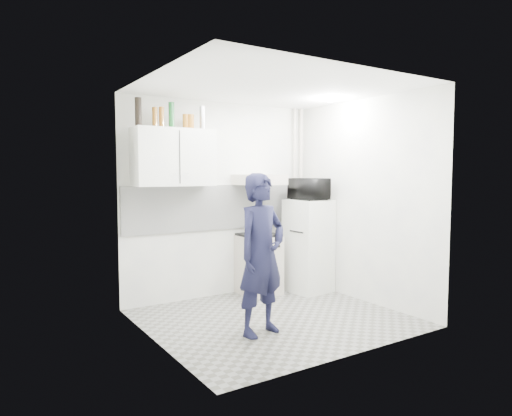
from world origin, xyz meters
TOP-DOWN VIEW (x-y plane):
  - floor at (0.00, 0.00)m, footprint 2.80×2.80m
  - ceiling at (0.00, 0.00)m, footprint 2.80×2.80m
  - wall_back at (0.00, 1.25)m, footprint 2.80×0.00m
  - wall_left at (-1.40, 0.00)m, footprint 0.00×2.60m
  - wall_right at (1.40, 0.00)m, footprint 0.00×2.60m
  - person at (-0.39, -0.33)m, footprint 0.67×0.51m
  - stove at (0.44, 1.00)m, footprint 0.50×0.50m
  - fridge at (1.10, 0.74)m, footprint 0.59×0.59m
  - stove_top at (0.44, 1.00)m, footprint 0.48×0.48m
  - saucepan at (0.42, 1.02)m, footprint 0.19×0.19m
  - microwave at (1.10, 0.74)m, footprint 0.56×0.40m
  - bottle_a at (-1.19, 1.07)m, footprint 0.08×0.08m
  - bottle_b at (-0.99, 1.07)m, footprint 0.06×0.06m
  - bottle_c at (-0.90, 1.07)m, footprint 0.06×0.06m
  - bottle_d at (-0.77, 1.07)m, footprint 0.07×0.07m
  - canister_a at (-0.59, 1.07)m, footprint 0.07×0.07m
  - canister_b at (-0.53, 1.07)m, footprint 0.10×0.10m
  - bottle_e at (-0.36, 1.07)m, footprint 0.07×0.07m
  - upper_cabinet at (-0.75, 1.07)m, footprint 1.00×0.35m
  - range_hood at (0.45, 1.00)m, footprint 0.60×0.50m
  - backsplash at (0.00, 1.24)m, footprint 2.74×0.03m
  - pipe_a at (1.30, 1.17)m, footprint 0.05×0.05m
  - pipe_b at (1.18, 1.17)m, footprint 0.04×0.04m
  - ceiling_spot_fixture at (1.00, 0.20)m, footprint 0.10×0.10m

SIDE VIEW (x-z plane):
  - floor at x=0.00m, z-range 0.00..0.00m
  - stove at x=0.44m, z-range 0.00..0.80m
  - fridge at x=1.10m, z-range 0.00..1.29m
  - stove_top at x=0.44m, z-range 0.80..0.83m
  - person at x=-0.39m, z-range 0.00..1.66m
  - saucepan at x=0.42m, z-range 0.83..0.94m
  - backsplash at x=0.00m, z-range 0.90..1.50m
  - wall_left at x=-1.40m, z-range 0.00..2.60m
  - wall_right at x=1.40m, z-range 0.00..2.60m
  - pipe_a at x=1.30m, z-range 0.00..2.60m
  - pipe_b at x=1.18m, z-range 0.00..2.60m
  - wall_back at x=0.00m, z-range -0.10..2.70m
  - microwave at x=1.10m, z-range 1.29..1.59m
  - range_hood at x=0.45m, z-range 1.50..1.64m
  - upper_cabinet at x=-0.75m, z-range 1.50..2.20m
  - canister_a at x=-0.59m, z-range 2.20..2.38m
  - canister_b at x=-0.53m, z-range 2.20..2.38m
  - bottle_b at x=-0.99m, z-range 2.20..2.44m
  - bottle_c at x=-0.90m, z-range 2.20..2.45m
  - bottle_e at x=-0.36m, z-range 2.20..2.50m
  - bottle_d at x=-0.77m, z-range 2.20..2.51m
  - bottle_a at x=-1.19m, z-range 2.20..2.53m
  - ceiling_spot_fixture at x=1.00m, z-range 2.56..2.58m
  - ceiling at x=0.00m, z-range 2.60..2.60m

